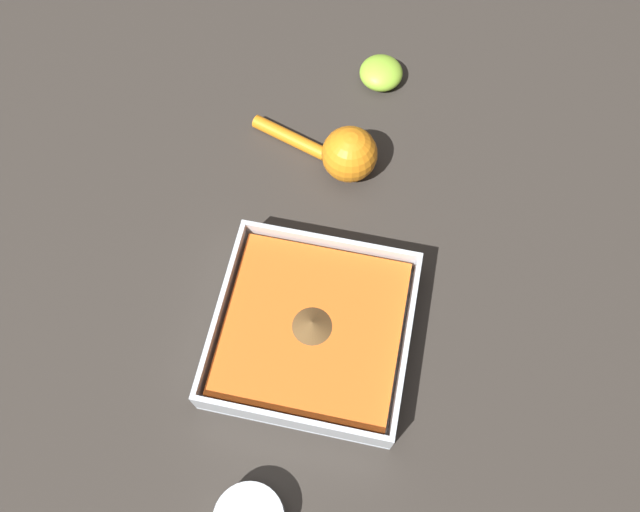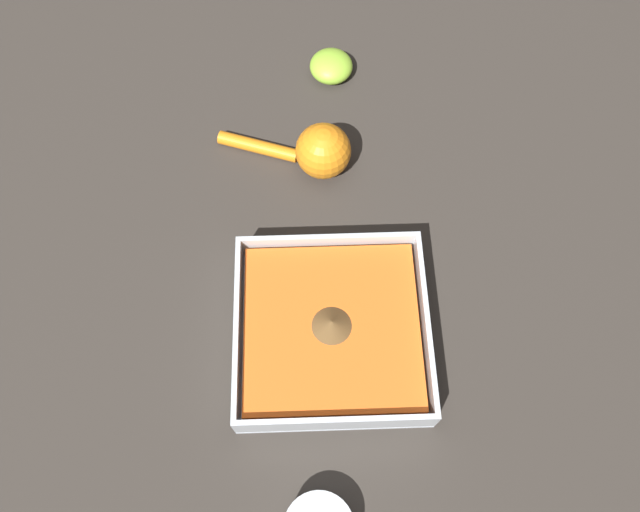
{
  "view_description": "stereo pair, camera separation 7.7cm",
  "coord_description": "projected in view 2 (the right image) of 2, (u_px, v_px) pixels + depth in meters",
  "views": [
    {
      "loc": [
        0.22,
        0.1,
        0.73
      ],
      "look_at": [
        -0.1,
        0.04,
        0.03
      ],
      "focal_mm": 35.0,
      "sensor_mm": 36.0,
      "label": 1
    },
    {
      "loc": [
        0.22,
        0.03,
        0.73
      ],
      "look_at": [
        -0.1,
        0.04,
        0.03
      ],
      "focal_mm": 35.0,
      "sensor_mm": 36.0,
      "label": 2
    }
  ],
  "objects": [
    {
      "name": "ground_plane",
      "position": [
        293.0,
        342.0,
        0.75
      ],
      "size": [
        4.0,
        4.0,
        0.0
      ],
      "primitive_type": "plane",
      "color": "#332D28"
    },
    {
      "name": "lemon_half",
      "position": [
        331.0,
        66.0,
        0.91
      ],
      "size": [
        0.06,
        0.06,
        0.03
      ],
      "color": "#93CC38",
      "rests_on": "ground_plane"
    },
    {
      "name": "square_dish",
      "position": [
        331.0,
        331.0,
        0.74
      ],
      "size": [
        0.22,
        0.22,
        0.05
      ],
      "color": "silver",
      "rests_on": "ground_plane"
    },
    {
      "name": "lemon_squeezer",
      "position": [
        317.0,
        151.0,
        0.83
      ],
      "size": [
        0.09,
        0.18,
        0.07
      ],
      "rotation": [
        0.0,
        0.0,
        1.25
      ],
      "color": "orange",
      "rests_on": "ground_plane"
    }
  ]
}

